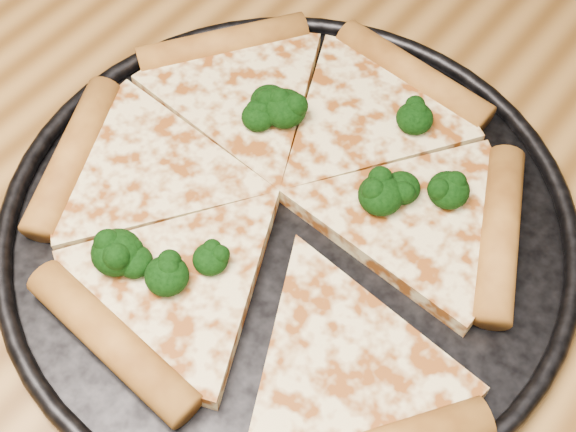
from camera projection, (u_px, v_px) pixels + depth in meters
The scene contains 4 objects.
dining_table at pixel (239, 333), 0.62m from camera, with size 1.20×0.90×0.75m.
pizza_pan at pixel (288, 222), 0.56m from camera, with size 0.40×0.40×0.02m.
pizza at pixel (282, 200), 0.56m from camera, with size 0.39×0.35×0.03m.
broccoli_florets at pixel (282, 182), 0.55m from camera, with size 0.18×0.25×0.03m.
Camera 1 is at (0.20, -0.19, 1.22)m, focal length 50.12 mm.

